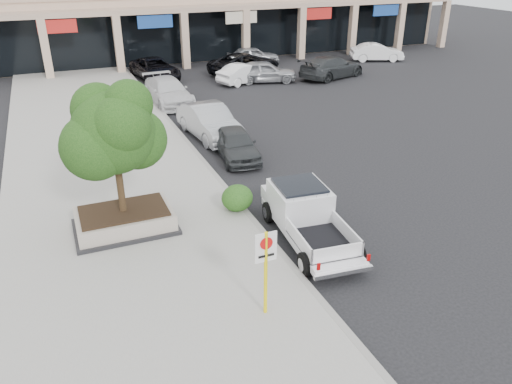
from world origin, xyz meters
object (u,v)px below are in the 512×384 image
planter (125,220)px  lot_car_c (332,67)px  no_parking_sign (266,262)px  pickup_truck (310,219)px  lot_car_d (245,64)px  lot_car_b (245,73)px  lot_car_f (377,52)px  lot_car_e (253,56)px  curb_car_c (168,91)px  curb_car_d (155,69)px  planter_tree (117,131)px  curb_car_a (236,144)px  lot_car_a (265,71)px  curb_car_b (209,122)px

planter → lot_car_c: lot_car_c is taller
planter → no_parking_sign: bearing=-65.5°
no_parking_sign → pickup_truck: 4.01m
lot_car_d → planter: bearing=130.2°
planter → lot_car_b: size_ratio=0.78×
no_parking_sign → lot_car_d: bearing=69.7°
lot_car_f → lot_car_b: bearing=123.3°
lot_car_d → lot_car_e: lot_car_d is taller
pickup_truck → lot_car_b: 21.17m
lot_car_d → pickup_truck: bearing=144.5°
lot_car_b → lot_car_f: size_ratio=0.95×
lot_car_d → lot_car_f: size_ratio=1.30×
lot_car_c → lot_car_d: lot_car_c is taller
curb_car_c → curb_car_d: bearing=81.0°
planter_tree → lot_car_b: size_ratio=0.98×
curb_car_a → lot_car_a: (6.81, 12.53, 0.09)m
pickup_truck → curb_car_d: bearing=94.7°
curb_car_d → lot_car_d: lot_car_d is taller
lot_car_c → planter_tree: bearing=115.2°
pickup_truck → curb_car_d: 23.89m
pickup_truck → lot_car_d: size_ratio=0.90×
curb_car_b → curb_car_d: bearing=83.3°
no_parking_sign → planter: bearing=114.5°
lot_car_e → lot_car_f: 10.41m
no_parking_sign → pickup_truck: (2.73, 2.81, -0.84)m
no_parking_sign → lot_car_b: size_ratio=0.56×
pickup_truck → curb_car_c: 17.24m
curb_car_d → lot_car_a: lot_car_a is taller
curb_car_c → lot_car_c: (12.48, 2.16, 0.04)m
lot_car_c → curb_car_c: bearing=81.3°
planter_tree → curb_car_b: planter_tree is taller
planter → curb_car_d: (5.57, 21.14, 0.25)m
curb_car_b → lot_car_a: curb_car_b is taller
planter → planter_tree: (0.13, 0.15, 2.94)m
lot_car_a → lot_car_f: bearing=-58.4°
pickup_truck → curb_car_b: 10.53m
planter → curb_car_c: bearing=71.2°
no_parking_sign → lot_car_f: bearing=50.6°
no_parking_sign → lot_car_b: bearing=69.8°
lot_car_a → lot_car_d: bearing=22.4°
lot_car_b → pickup_truck: bearing=143.7°
no_parking_sign → curb_car_a: (3.07, 10.31, -0.97)m
lot_car_a → lot_car_e: (1.49, 5.77, -0.03)m
planter → lot_car_f: (24.03, 20.62, 0.23)m
no_parking_sign → lot_car_f: size_ratio=0.53×
lot_car_b → lot_car_f: bearing=-97.3°
lot_car_c → lot_car_d: bearing=38.1°
curb_car_a → lot_car_e: lot_car_e is taller
planter → lot_car_d: 23.51m
planter → lot_car_a: bearing=54.3°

